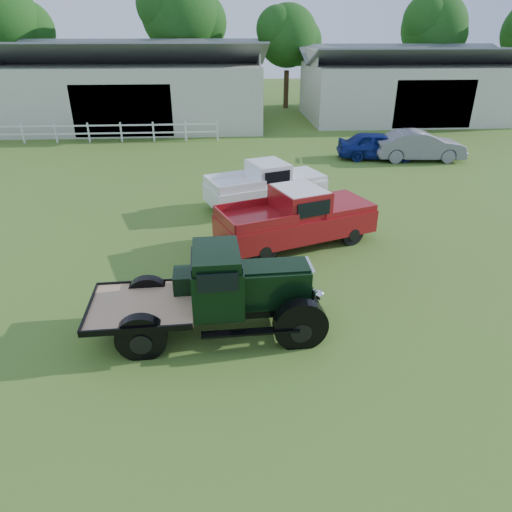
{
  "coord_description": "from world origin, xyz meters",
  "views": [
    {
      "loc": [
        -0.51,
        -9.46,
        6.38
      ],
      "look_at": [
        0.2,
        1.2,
        1.05
      ],
      "focal_mm": 32.0,
      "sensor_mm": 36.0,
      "label": 1
    }
  ],
  "objects_px": {
    "vintage_flatbed": "(213,291)",
    "white_pickup": "(266,185)",
    "misc_car_grey": "(419,146)",
    "misc_car_blue": "(377,145)",
    "red_pickup": "(296,216)"
  },
  "relations": [
    {
      "from": "white_pickup",
      "to": "misc_car_grey",
      "type": "distance_m",
      "value": 11.06
    },
    {
      "from": "white_pickup",
      "to": "red_pickup",
      "type": "bearing_deg",
      "value": -100.11
    },
    {
      "from": "white_pickup",
      "to": "misc_car_blue",
      "type": "xyz_separation_m",
      "value": [
        6.69,
        7.09,
        -0.16
      ]
    },
    {
      "from": "vintage_flatbed",
      "to": "white_pickup",
      "type": "height_order",
      "value": "vintage_flatbed"
    },
    {
      "from": "vintage_flatbed",
      "to": "white_pickup",
      "type": "relative_size",
      "value": 1.1
    },
    {
      "from": "red_pickup",
      "to": "misc_car_blue",
      "type": "xyz_separation_m",
      "value": [
        6.01,
        10.66,
        -0.23
      ]
    },
    {
      "from": "vintage_flatbed",
      "to": "red_pickup",
      "type": "xyz_separation_m",
      "value": [
        2.59,
        4.67,
        -0.08
      ]
    },
    {
      "from": "red_pickup",
      "to": "misc_car_grey",
      "type": "xyz_separation_m",
      "value": [
        8.16,
        10.22,
        -0.18
      ]
    },
    {
      "from": "vintage_flatbed",
      "to": "misc_car_grey",
      "type": "xyz_separation_m",
      "value": [
        10.75,
        14.9,
        -0.27
      ]
    },
    {
      "from": "vintage_flatbed",
      "to": "misc_car_grey",
      "type": "distance_m",
      "value": 18.37
    },
    {
      "from": "vintage_flatbed",
      "to": "white_pickup",
      "type": "bearing_deg",
      "value": 74.08
    },
    {
      "from": "white_pickup",
      "to": "vintage_flatbed",
      "type": "bearing_deg",
      "value": -123.84
    },
    {
      "from": "red_pickup",
      "to": "misc_car_blue",
      "type": "height_order",
      "value": "red_pickup"
    },
    {
      "from": "vintage_flatbed",
      "to": "misc_car_grey",
      "type": "height_order",
      "value": "vintage_flatbed"
    },
    {
      "from": "vintage_flatbed",
      "to": "misc_car_blue",
      "type": "height_order",
      "value": "vintage_flatbed"
    }
  ]
}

